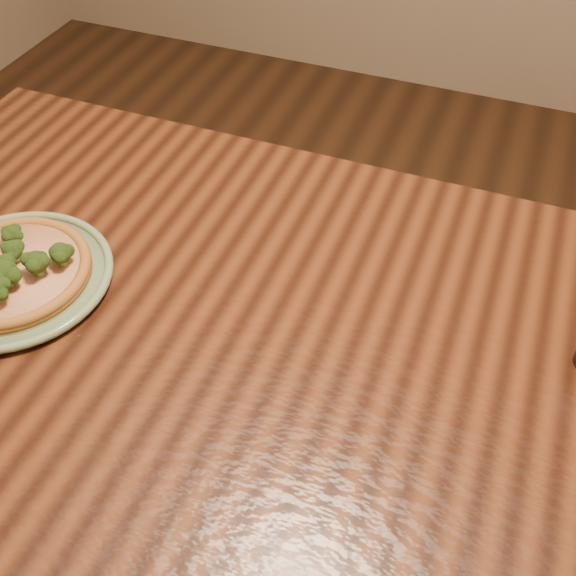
% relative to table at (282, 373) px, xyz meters
% --- Properties ---
extents(table, '(1.60, 0.90, 0.75)m').
position_rel_table_xyz_m(table, '(0.00, 0.00, 0.00)').
color(table, '#45200E').
rests_on(table, ground).
extents(plate, '(0.31, 0.31, 0.02)m').
position_rel_table_xyz_m(plate, '(-0.43, -0.05, 0.10)').
color(plate, '#687D56').
rests_on(plate, table).
extents(pizza, '(0.25, 0.25, 0.07)m').
position_rel_table_xyz_m(pizza, '(-0.43, -0.05, 0.12)').
color(pizza, '#935B21').
rests_on(pizza, plate).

